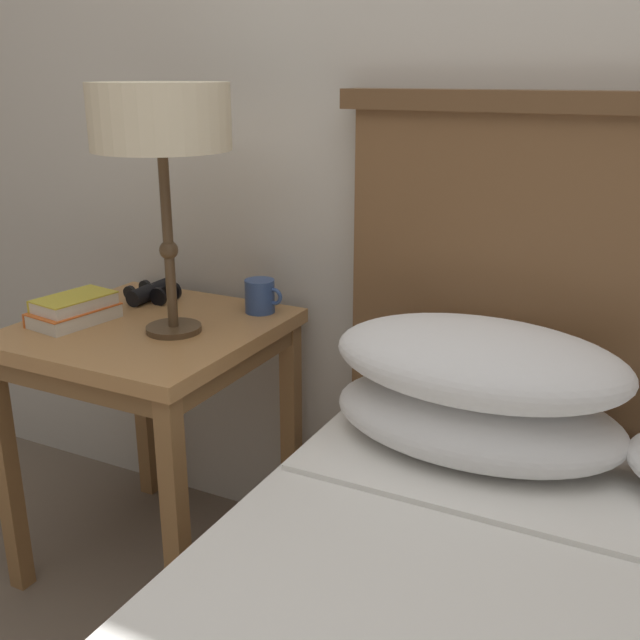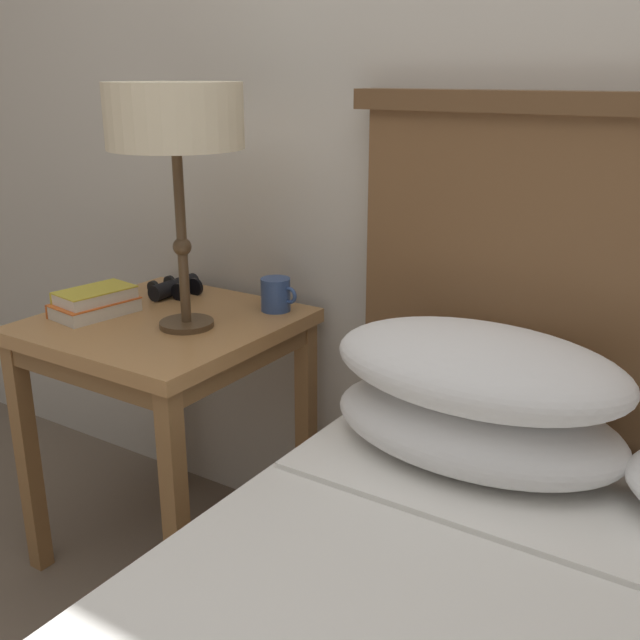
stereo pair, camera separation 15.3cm
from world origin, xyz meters
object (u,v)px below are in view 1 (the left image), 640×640
object	(u,v)px
nightstand	(150,358)
binoculars_pair	(152,292)
book_stacked_on_top	(74,302)
book_on_nightstand	(74,315)
table_lamp	(160,123)
coffee_mug	(260,296)

from	to	relation	value
nightstand	binoculars_pair	bearing A→B (deg)	125.37
nightstand	book_stacked_on_top	world-z (taller)	book_stacked_on_top
book_on_nightstand	book_stacked_on_top	xyz separation A→B (m)	(0.00, 0.00, 0.03)
nightstand	table_lamp	bearing A→B (deg)	-8.86
book_on_nightstand	binoculars_pair	size ratio (longest dim) A/B	1.36
table_lamp	book_on_nightstand	xyz separation A→B (m)	(-0.26, -0.05, -0.46)
book_on_nightstand	coffee_mug	bearing A→B (deg)	37.03
book_on_nightstand	coffee_mug	world-z (taller)	coffee_mug
binoculars_pair	book_on_nightstand	bearing A→B (deg)	-101.58
binoculars_pair	coffee_mug	world-z (taller)	coffee_mug
binoculars_pair	coffee_mug	bearing A→B (deg)	6.77
book_stacked_on_top	coffee_mug	xyz separation A→B (m)	(0.37, 0.27, -0.01)
table_lamp	coffee_mug	bearing A→B (deg)	64.65
table_lamp	coffee_mug	xyz separation A→B (m)	(0.11, 0.22, -0.43)
nightstand	binoculars_pair	distance (m)	0.24
nightstand	book_on_nightstand	world-z (taller)	book_on_nightstand
book_on_nightstand	book_stacked_on_top	bearing A→B (deg)	77.87
book_stacked_on_top	book_on_nightstand	bearing A→B (deg)	-102.13
nightstand	table_lamp	world-z (taller)	table_lamp
nightstand	binoculars_pair	xyz separation A→B (m)	(-0.12, 0.17, 0.11)
nightstand	coffee_mug	bearing A→B (deg)	46.55
binoculars_pair	book_stacked_on_top	bearing A→B (deg)	-101.57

